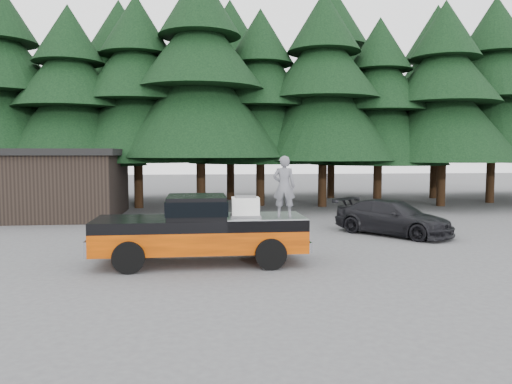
{
  "coord_description": "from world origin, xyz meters",
  "views": [
    {
      "loc": [
        -1.19,
        -13.18,
        3.1
      ],
      "look_at": [
        0.36,
        0.0,
        2.06
      ],
      "focal_mm": 35.0,
      "sensor_mm": 36.0,
      "label": 1
    }
  ],
  "objects": [
    {
      "name": "parked_car",
      "position": [
        6.17,
        4.87,
        0.66
      ],
      "size": [
        4.3,
        4.7,
        1.32
      ],
      "primitive_type": "imported",
      "rotation": [
        0.0,
        0.0,
        0.68
      ],
      "color": "black",
      "rests_on": "ground"
    },
    {
      "name": "truck_cab",
      "position": [
        -1.22,
        0.76,
        1.62
      ],
      "size": [
        1.66,
        1.9,
        0.59
      ],
      "primitive_type": "cube",
      "color": "black",
      "rests_on": "pickup_truck"
    },
    {
      "name": "air_compressor",
      "position": [
        0.13,
        0.56,
        1.59
      ],
      "size": [
        0.78,
        0.66,
        0.52
      ],
      "primitive_type": "cube",
      "rotation": [
        0.0,
        0.0,
        -0.04
      ],
      "color": "white",
      "rests_on": "pickup_truck"
    },
    {
      "name": "utility_building",
      "position": [
        -9.0,
        12.0,
        1.67
      ],
      "size": [
        8.4,
        6.4,
        3.3
      ],
      "color": "black",
      "rests_on": "ground"
    },
    {
      "name": "ground",
      "position": [
        0.0,
        0.0,
        0.0
      ],
      "size": [
        120.0,
        120.0,
        0.0
      ],
      "primitive_type": "plane",
      "color": "#48484A",
      "rests_on": "ground"
    },
    {
      "name": "man_on_bed",
      "position": [
        1.19,
        0.42,
        2.18
      ],
      "size": [
        0.7,
        0.54,
        1.7
      ],
      "primitive_type": "imported",
      "rotation": [
        0.0,
        0.0,
        2.91
      ],
      "color": "slate",
      "rests_on": "pickup_truck"
    },
    {
      "name": "treeline",
      "position": [
        0.42,
        17.2,
        7.72
      ],
      "size": [
        60.15,
        16.05,
        17.5
      ],
      "color": "black",
      "rests_on": "ground"
    },
    {
      "name": "pickup_truck",
      "position": [
        -1.12,
        0.76,
        0.67
      ],
      "size": [
        6.0,
        2.04,
        1.33
      ],
      "primitive_type": null,
      "color": "#CF4901",
      "rests_on": "ground"
    }
  ]
}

